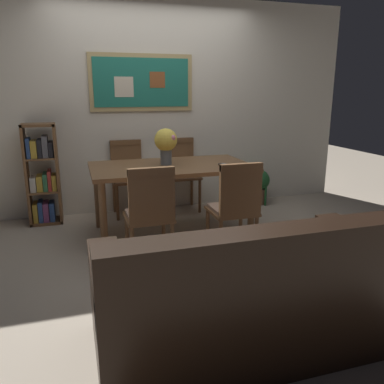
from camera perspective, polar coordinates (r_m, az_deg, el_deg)
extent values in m
plane|color=tan|center=(3.95, -1.22, -7.71)|extent=(12.00, 12.00, 0.00)
cube|color=silver|center=(5.01, -5.78, 12.30)|extent=(5.20, 0.10, 2.60)
cube|color=tan|center=(4.92, -7.37, 15.63)|extent=(1.25, 0.02, 0.67)
cube|color=#1E7260|center=(4.90, -7.34, 15.63)|extent=(1.15, 0.01, 0.57)
cube|color=beige|center=(4.86, -9.94, 14.95)|extent=(0.23, 0.00, 0.24)
cube|color=brown|center=(4.93, -5.10, 16.07)|extent=(0.19, 0.00, 0.19)
cube|color=brown|center=(4.09, -3.07, 3.70)|extent=(1.66, 0.95, 0.04)
cylinder|color=brown|center=(3.69, -12.87, -3.85)|extent=(0.07, 0.07, 0.70)
cylinder|color=brown|center=(4.07, 8.70, -1.92)|extent=(0.07, 0.07, 0.70)
cylinder|color=brown|center=(4.45, -13.69, -0.72)|extent=(0.07, 0.07, 0.70)
cylinder|color=brown|center=(4.77, 4.60, 0.67)|extent=(0.07, 0.07, 0.70)
cube|color=brown|center=(3.39, -6.41, -3.72)|extent=(0.40, 0.40, 0.03)
cube|color=#997A66|center=(3.38, -6.43, -3.28)|extent=(0.36, 0.36, 0.03)
cylinder|color=brown|center=(3.29, -8.68, -8.60)|extent=(0.04, 0.04, 0.42)
cylinder|color=brown|center=(3.35, -2.86, -8.01)|extent=(0.04, 0.04, 0.42)
cylinder|color=brown|center=(3.60, -9.50, -6.53)|extent=(0.04, 0.04, 0.42)
cylinder|color=brown|center=(3.65, -4.19, -6.03)|extent=(0.04, 0.04, 0.42)
cube|color=brown|center=(3.15, -5.92, -0.53)|extent=(0.38, 0.04, 0.46)
cube|color=brown|center=(3.11, -6.02, 3.03)|extent=(0.38, 0.05, 0.06)
cube|color=brown|center=(3.56, 5.84, -2.82)|extent=(0.40, 0.40, 0.03)
cube|color=#997A66|center=(3.55, 5.86, -2.39)|extent=(0.36, 0.36, 0.03)
cylinder|color=brown|center=(3.42, 4.21, -7.49)|extent=(0.04, 0.04, 0.42)
cylinder|color=brown|center=(3.56, 9.36, -6.80)|extent=(0.04, 0.04, 0.42)
cylinder|color=brown|center=(3.72, 2.31, -5.61)|extent=(0.04, 0.04, 0.42)
cylinder|color=brown|center=(3.84, 7.12, -5.06)|extent=(0.04, 0.04, 0.42)
cube|color=brown|center=(3.33, 7.15, 0.28)|extent=(0.38, 0.04, 0.46)
cube|color=brown|center=(3.29, 7.26, 3.65)|extent=(0.38, 0.05, 0.06)
cube|color=brown|center=(4.80, -9.23, 1.67)|extent=(0.40, 0.40, 0.03)
cube|color=#997A66|center=(4.79, -9.25, 1.99)|extent=(0.36, 0.36, 0.03)
cylinder|color=brown|center=(5.04, -7.49, -0.27)|extent=(0.04, 0.04, 0.42)
cylinder|color=brown|center=(5.00, -11.33, -0.56)|extent=(0.04, 0.04, 0.42)
cylinder|color=brown|center=(4.72, -6.79, -1.29)|extent=(0.04, 0.04, 0.42)
cylinder|color=brown|center=(4.67, -10.89, -1.61)|extent=(0.04, 0.04, 0.42)
cube|color=brown|center=(4.93, -9.64, 4.87)|extent=(0.38, 0.04, 0.46)
cube|color=brown|center=(4.90, -9.74, 7.18)|extent=(0.38, 0.05, 0.06)
cube|color=brown|center=(4.94, -1.33, 2.24)|extent=(0.40, 0.40, 0.03)
cube|color=#997A66|center=(4.94, -1.33, 2.56)|extent=(0.36, 0.36, 0.03)
cylinder|color=brown|center=(5.20, -0.03, 0.33)|extent=(0.04, 0.04, 0.42)
cylinder|color=brown|center=(5.12, -3.67, 0.05)|extent=(0.04, 0.04, 0.42)
cylinder|color=brown|center=(4.89, 1.14, -0.62)|extent=(0.04, 0.04, 0.42)
cylinder|color=brown|center=(4.80, -2.72, -0.93)|extent=(0.04, 0.04, 0.42)
cube|color=brown|center=(5.07, -1.91, 5.34)|extent=(0.38, 0.04, 0.46)
cube|color=brown|center=(5.04, -1.92, 7.58)|extent=(0.38, 0.05, 0.06)
cube|color=black|center=(2.51, 7.92, -16.81)|extent=(1.80, 0.84, 0.40)
cube|color=black|center=(2.06, 12.14, -11.10)|extent=(1.80, 0.20, 0.44)
cube|color=black|center=(2.17, -12.12, -12.93)|extent=(0.18, 0.80, 0.22)
cube|color=black|center=(2.78, 23.61, -7.53)|extent=(0.18, 0.80, 0.22)
cube|color=#334C72|center=(2.04, -1.35, -12.84)|extent=(0.32, 0.16, 0.33)
cube|color=#334C72|center=(2.19, 10.26, -11.05)|extent=(0.32, 0.16, 0.33)
cube|color=brown|center=(4.76, -23.03, 2.26)|extent=(0.03, 0.28, 1.15)
cube|color=brown|center=(4.73, -19.07, 2.57)|extent=(0.03, 0.28, 1.15)
cube|color=brown|center=(4.88, -20.46, -4.01)|extent=(0.36, 0.28, 0.03)
cube|color=brown|center=(4.67, -21.69, 9.13)|extent=(0.36, 0.28, 0.03)
cube|color=brown|center=(4.78, -20.85, 0.17)|extent=(0.30, 0.28, 0.02)
cube|color=brown|center=(4.71, -21.27, 4.69)|extent=(0.30, 0.28, 0.02)
cube|color=gold|center=(4.86, -21.91, -2.72)|extent=(0.05, 0.22, 0.22)
cube|color=#2D4C8C|center=(4.85, -21.27, -2.57)|extent=(0.05, 0.22, 0.24)
cube|color=#7F3F72|center=(4.85, -20.58, -2.62)|extent=(0.06, 0.22, 0.22)
cube|color=#2D4C8C|center=(4.84, -19.79, -2.59)|extent=(0.05, 0.22, 0.21)
cube|color=beige|center=(4.77, -22.23, 1.14)|extent=(0.06, 0.22, 0.16)
cube|color=gold|center=(4.77, -21.39, 1.26)|extent=(0.06, 0.22, 0.17)
cube|color=#337247|center=(4.76, -20.68, 1.46)|extent=(0.05, 0.22, 0.20)
cube|color=#B2332D|center=(4.75, -20.14, 1.68)|extent=(0.04, 0.22, 0.23)
cube|color=gold|center=(4.76, -19.53, 1.42)|extent=(0.05, 0.22, 0.18)
cube|color=#2D4C8C|center=(4.70, -22.85, 6.01)|extent=(0.04, 0.22, 0.22)
cube|color=gold|center=(4.70, -22.15, 5.88)|extent=(0.06, 0.22, 0.19)
cube|color=black|center=(4.69, -21.42, 6.01)|extent=(0.05, 0.22, 0.20)
cube|color=#595960|center=(4.69, -20.72, 6.30)|extent=(0.06, 0.22, 0.24)
cube|color=black|center=(4.69, -19.99, 5.94)|extent=(0.04, 0.22, 0.17)
cylinder|color=brown|center=(5.38, 9.69, -0.56)|extent=(0.22, 0.22, 0.21)
cylinder|color=#332319|center=(5.36, 9.73, 0.43)|extent=(0.19, 0.19, 0.02)
sphere|color=#235B2D|center=(5.33, 9.79, 1.74)|extent=(0.29, 0.29, 0.29)
cylinder|color=#235B2D|center=(5.30, 10.71, -0.95)|extent=(0.03, 0.03, 0.31)
cylinder|color=#235B2D|center=(5.49, 10.36, 0.00)|extent=(0.03, 0.03, 0.24)
cylinder|color=slate|center=(4.10, -3.83, 5.25)|extent=(0.12, 0.12, 0.18)
sphere|color=#EACC4C|center=(4.08, -3.87, 7.63)|extent=(0.24, 0.24, 0.24)
sphere|color=#D86633|center=(4.14, -4.79, 7.96)|extent=(0.07, 0.07, 0.07)
sphere|color=pink|center=(4.01, -2.89, 7.94)|extent=(0.06, 0.06, 0.06)
sphere|color=#D86633|center=(4.12, -2.72, 8.04)|extent=(0.07, 0.07, 0.07)
cube|color=black|center=(4.04, 4.94, 3.96)|extent=(0.12, 0.16, 0.02)
cube|color=gray|center=(4.04, 4.94, 4.13)|extent=(0.08, 0.10, 0.00)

